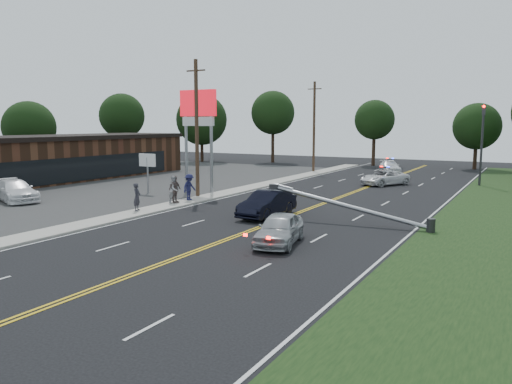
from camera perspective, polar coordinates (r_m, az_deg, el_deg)
The scene contains 26 objects.
ground at distance 22.39m, azimuth -5.59°, elevation -6.27°, with size 120.00×120.00×0.00m, color black.
parking_lot at distance 43.08m, azimuth -19.98°, elevation 0.12°, with size 25.00×60.00×0.01m, color #2D2D2D.
sidewalk at distance 35.16m, azimuth -7.52°, elevation -1.03°, with size 1.80×70.00×0.12m, color #A7A296.
centerline_yellow at distance 30.93m, azimuth 5.06°, elevation -2.30°, with size 0.36×80.00×0.00m, color gold.
pharmacy_building at distance 51.55m, azimuth -22.55°, elevation 3.64°, with size 8.40×30.40×4.30m.
pylon_sign at distance 39.22m, azimuth -6.63°, elevation 8.60°, with size 3.20×0.35×8.00m.
small_sign at distance 39.97m, azimuth -12.31°, elevation 3.20°, with size 1.60×0.14×3.10m.
traffic_signal at distance 47.98m, azimuth 24.43°, elevation 5.67°, with size 0.28×0.41×7.05m.
fallen_streetlight at distance 27.46m, azimuth 11.34°, elevation -1.80°, with size 9.36×0.44×1.91m.
utility_pole_mid at distance 36.83m, azimuth -6.79°, elevation 7.23°, with size 1.60×0.28×10.00m.
utility_pole_far at distance 56.13m, azimuth 6.65°, elevation 7.43°, with size 1.60×0.28×10.00m.
tree_2 at distance 62.14m, azimuth -24.49°, elevation 6.76°, with size 5.82×5.82×7.94m.
tree_3 at distance 69.42m, azimuth -15.07°, elevation 8.38°, with size 5.95×5.95×9.40m.
tree_4 at distance 71.96m, azimuth -6.24°, elevation 8.22°, with size 7.22×7.22×9.58m.
tree_5 at distance 70.17m, azimuth 1.94°, elevation 9.03°, with size 6.03×6.03×9.93m.
tree_6 at distance 66.59m, azimuth 13.39°, elevation 8.02°, with size 5.08×5.08×8.45m.
tree_7 at distance 65.01m, azimuth 23.93°, elevation 6.87°, with size 5.51×5.51×7.85m.
crashed_sedan at distance 29.27m, azimuth 1.29°, elevation -1.36°, with size 1.61×4.62×1.52m, color black.
waiting_sedan at distance 22.66m, azimuth 2.68°, elevation -4.23°, with size 1.67×4.16×1.42m, color #A3A7AB.
parked_car at distance 38.90m, azimuth -25.84°, elevation 0.13°, with size 2.10×5.17×1.50m, color white.
emergency_a at distance 45.80m, azimuth 14.47°, elevation 1.59°, with size 2.15×4.66×1.29m, color silver.
emergency_b at distance 56.94m, azimuth 15.04°, elevation 2.78°, with size 1.89×4.65×1.35m, color silver.
bystander_a at distance 31.43m, azimuth -13.44°, elevation -0.55°, with size 0.62×0.41×1.70m, color #28272F.
bystander_b at distance 34.01m, azimuth -9.30°, elevation 0.30°, with size 0.89×0.70×1.84m, color #A09FA4.
bystander_c at distance 35.09m, azimuth -7.63°, elevation 0.56°, with size 1.18×0.68×1.83m, color #1B1C44.
bystander_d at distance 34.00m, azimuth -9.27°, elevation 0.30°, with size 1.08×0.45×1.84m, color #63524F.
Camera 1 is at (12.47, -17.78, 5.45)m, focal length 35.00 mm.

